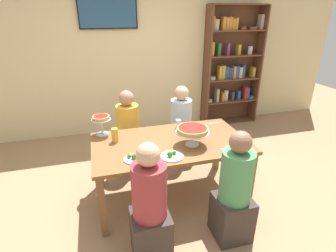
% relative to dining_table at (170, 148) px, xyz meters
% --- Properties ---
extents(ground_plane, '(12.00, 12.00, 0.00)m').
position_rel_dining_table_xyz_m(ground_plane, '(0.00, 0.00, -0.66)').
color(ground_plane, '#9E7A56').
extents(rear_partition, '(8.00, 0.12, 2.80)m').
position_rel_dining_table_xyz_m(rear_partition, '(0.00, 2.20, 0.74)').
color(rear_partition, beige).
rests_on(rear_partition, ground_plane).
extents(dining_table, '(1.73, 0.97, 0.74)m').
position_rel_dining_table_xyz_m(dining_table, '(0.00, 0.00, 0.00)').
color(dining_table, brown).
rests_on(dining_table, ground_plane).
extents(bookshelf, '(1.10, 0.30, 2.21)m').
position_rel_dining_table_xyz_m(bookshelf, '(1.80, 2.01, 0.48)').
color(bookshelf, brown).
rests_on(bookshelf, ground_plane).
extents(television, '(0.93, 0.05, 0.53)m').
position_rel_dining_table_xyz_m(television, '(-0.43, 2.11, 1.43)').
color(television, black).
extents(diner_near_left, '(0.34, 0.34, 1.15)m').
position_rel_dining_table_xyz_m(diner_near_left, '(-0.40, -0.76, -0.17)').
color(diner_near_left, '#382D28').
rests_on(diner_near_left, ground_plane).
extents(diner_far_right, '(0.34, 0.34, 1.15)m').
position_rel_dining_table_xyz_m(diner_far_right, '(0.39, 0.79, -0.17)').
color(diner_far_right, '#382D28').
rests_on(diner_far_right, ground_plane).
extents(diner_far_left, '(0.34, 0.34, 1.15)m').
position_rel_dining_table_xyz_m(diner_far_left, '(-0.38, 0.77, -0.17)').
color(diner_far_left, '#382D28').
rests_on(diner_far_left, ground_plane).
extents(diner_near_right, '(0.34, 0.34, 1.15)m').
position_rel_dining_table_xyz_m(diner_near_right, '(0.41, -0.76, -0.17)').
color(diner_near_right, '#382D28').
rests_on(diner_near_right, ground_plane).
extents(deep_dish_pizza_stand, '(0.37, 0.37, 0.21)m').
position_rel_dining_table_xyz_m(deep_dish_pizza_stand, '(0.21, -0.14, 0.25)').
color(deep_dish_pizza_stand, silver).
rests_on(deep_dish_pizza_stand, dining_table).
extents(personal_pizza_stand, '(0.23, 0.23, 0.24)m').
position_rel_dining_table_xyz_m(personal_pizza_stand, '(-0.72, 0.40, 0.27)').
color(personal_pizza_stand, silver).
rests_on(personal_pizza_stand, dining_table).
extents(salad_plate_near_diner, '(0.23, 0.23, 0.07)m').
position_rel_dining_table_xyz_m(salad_plate_near_diner, '(-0.08, -0.33, 0.10)').
color(salad_plate_near_diner, white).
rests_on(salad_plate_near_diner, dining_table).
extents(salad_plate_far_diner, '(0.20, 0.20, 0.07)m').
position_rel_dining_table_xyz_m(salad_plate_far_diner, '(-0.46, -0.28, 0.10)').
color(salad_plate_far_diner, white).
rests_on(salad_plate_far_diner, dining_table).
extents(beer_glass_amber_tall, '(0.07, 0.07, 0.16)m').
position_rel_dining_table_xyz_m(beer_glass_amber_tall, '(-0.59, 0.17, 0.16)').
color(beer_glass_amber_tall, gold).
rests_on(beer_glass_amber_tall, dining_table).
extents(water_glass_clear_near, '(0.06, 0.06, 0.11)m').
position_rel_dining_table_xyz_m(water_glass_clear_near, '(0.20, 0.34, 0.14)').
color(water_glass_clear_near, white).
rests_on(water_glass_clear_near, dining_table).
extents(cutlery_fork_near, '(0.18, 0.03, 0.00)m').
position_rel_dining_table_xyz_m(cutlery_fork_near, '(0.71, 0.36, 0.09)').
color(cutlery_fork_near, silver).
rests_on(cutlery_fork_near, dining_table).
extents(cutlery_knife_near, '(0.17, 0.08, 0.00)m').
position_rel_dining_table_xyz_m(cutlery_knife_near, '(0.54, -0.34, 0.09)').
color(cutlery_knife_near, silver).
rests_on(cutlery_knife_near, dining_table).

